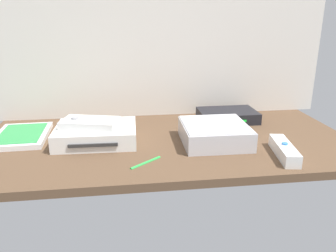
# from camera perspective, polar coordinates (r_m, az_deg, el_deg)

# --- Properties ---
(ground_plane) EXTENTS (1.00, 0.48, 0.02)m
(ground_plane) POSITION_cam_1_polar(r_m,az_deg,el_deg) (0.92, -0.00, -2.95)
(ground_plane) COLOR brown
(ground_plane) RESTS_ON ground
(back_wall) EXTENTS (1.10, 0.01, 0.64)m
(back_wall) POSITION_cam_1_polar(r_m,az_deg,el_deg) (1.10, -1.80, 18.16)
(back_wall) COLOR silver
(back_wall) RESTS_ON ground
(game_console) EXTENTS (0.21, 0.17, 0.04)m
(game_console) POSITION_cam_1_polar(r_m,az_deg,el_deg) (0.92, -12.05, -1.32)
(game_console) COLOR white
(game_console) RESTS_ON ground_plane
(mini_computer) EXTENTS (0.17, 0.17, 0.05)m
(mini_computer) POSITION_cam_1_polar(r_m,az_deg,el_deg) (0.90, 7.89, -1.21)
(mini_computer) COLOR silver
(mini_computer) RESTS_ON ground_plane
(game_case) EXTENTS (0.14, 0.19, 0.02)m
(game_case) POSITION_cam_1_polar(r_m,az_deg,el_deg) (1.01, -23.51, -1.50)
(game_case) COLOR white
(game_case) RESTS_ON ground_plane
(network_router) EXTENTS (0.18, 0.12, 0.03)m
(network_router) POSITION_cam_1_polar(r_m,az_deg,el_deg) (1.09, 10.02, 1.74)
(network_router) COLOR black
(network_router) RESTS_ON ground_plane
(remote_wand) EXTENTS (0.06, 0.15, 0.03)m
(remote_wand) POSITION_cam_1_polar(r_m,az_deg,el_deg) (0.86, 19.06, -3.89)
(remote_wand) COLOR white
(remote_wand) RESTS_ON ground_plane
(remote_classic_pad) EXTENTS (0.16, 0.11, 0.02)m
(remote_classic_pad) POSITION_cam_1_polar(r_m,az_deg,el_deg) (0.91, -13.08, 0.49)
(remote_classic_pad) COLOR white
(remote_classic_pad) RESTS_ON game_console
(stylus_pen) EXTENTS (0.07, 0.06, 0.01)m
(stylus_pen) POSITION_cam_1_polar(r_m,az_deg,el_deg) (0.78, -3.80, -6.04)
(stylus_pen) COLOR green
(stylus_pen) RESTS_ON ground_plane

